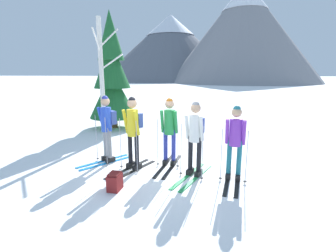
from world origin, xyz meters
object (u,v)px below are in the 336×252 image
Objects in this scene: skier_in_green at (169,129)px; skier_in_white at (195,134)px; skier_in_purple at (235,140)px; birch_tree_tall at (102,78)px; skier_in_blue at (107,125)px; backpack_on_snow_front at (115,182)px; skier_in_yellow at (133,128)px; pine_tree_near at (112,76)px.

skier_in_green is 0.90m from skier_in_white.
birch_tree_tall is (-4.42, 2.79, 1.29)m from skier_in_purple.
backpack_on_snow_front is (0.84, -1.58, -0.86)m from skier_in_blue.
skier_in_blue reaches higher than skier_in_white.
skier_in_purple is (3.32, -0.59, -0.11)m from skier_in_blue.
skier_in_white reaches higher than backpack_on_snow_front.
birch_tree_tall is at bearing 116.56° from skier_in_blue.
skier_in_green reaches higher than skier_in_purple.
backpack_on_snow_front is (-0.03, -1.21, -0.87)m from skier_in_yellow.
skier_in_yellow is at bearing -22.89° from skier_in_blue.
skier_in_white is at bearing -49.47° from pine_tree_near.
skier_in_green is 1.04× the size of skier_in_purple.
pine_tree_near is at bearing 103.18° from birch_tree_tall.
skier_in_yellow is 1.08× the size of skier_in_purple.
skier_in_yellow is 3.44m from birch_tree_tall.
skier_in_purple is 5.39m from birch_tree_tall.
skier_in_yellow is at bearing -154.14° from skier_in_green.
pine_tree_near is (-3.98, 4.66, 1.27)m from skier_in_white.
skier_in_blue is 1.02× the size of skier_in_white.
skier_in_purple is at bearing -21.45° from skier_in_green.
skier_in_purple is (1.61, -0.63, -0.05)m from skier_in_green.
skier_in_white is 0.90m from skier_in_purple.
skier_in_blue is at bearing 169.99° from skier_in_purple.
skier_in_white is 0.36× the size of pine_tree_near.
skier_in_yellow reaches higher than backpack_on_snow_front.
skier_in_purple is at bearing -5.13° from skier_in_yellow.
skier_in_green is 0.42× the size of birch_tree_tall.
skier_in_blue is 4.82× the size of backpack_on_snow_front.
birch_tree_tall is (-2.82, 2.16, 1.24)m from skier_in_green.
birch_tree_tall reaches higher than skier_in_purple.
skier_in_green is at bearing -51.42° from pine_tree_near.
skier_in_blue is at bearing -63.44° from birch_tree_tall.
skier_in_green is at bearing -37.51° from birch_tree_tall.
skier_in_yellow reaches higher than skier_in_purple.
pine_tree_near is at bearing 118.24° from skier_in_yellow.
skier_in_blue reaches higher than backpack_on_snow_front.
skier_in_blue is 1.02× the size of skier_in_green.
pine_tree_near reaches higher than skier_in_purple.
skier_in_white is 4.71× the size of backpack_on_snow_front.
skier_in_purple is 4.52× the size of backpack_on_snow_front.
birch_tree_tall reaches higher than skier_in_green.
skier_in_white is 4.61m from birch_tree_tall.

